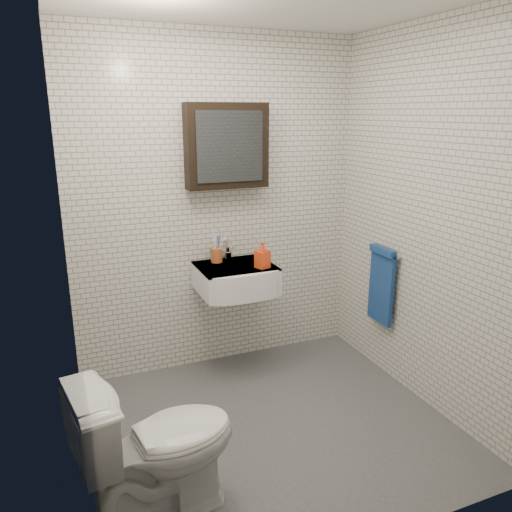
# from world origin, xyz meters

# --- Properties ---
(ground) EXTENTS (2.20, 2.00, 0.01)m
(ground) POSITION_xyz_m (0.00, 0.00, 0.01)
(ground) COLOR #45494C
(ground) RESTS_ON ground
(room_shell) EXTENTS (2.22, 2.02, 2.51)m
(room_shell) POSITION_xyz_m (0.00, 0.00, 1.47)
(room_shell) COLOR silver
(room_shell) RESTS_ON ground
(washbasin) EXTENTS (0.55, 0.50, 0.20)m
(washbasin) POSITION_xyz_m (0.05, 0.73, 0.76)
(washbasin) COLOR white
(washbasin) RESTS_ON room_shell
(faucet) EXTENTS (0.06, 0.20, 0.15)m
(faucet) POSITION_xyz_m (0.05, 0.93, 0.92)
(faucet) COLOR silver
(faucet) RESTS_ON washbasin
(mirror_cabinet) EXTENTS (0.60, 0.15, 0.60)m
(mirror_cabinet) POSITION_xyz_m (0.05, 0.93, 1.70)
(mirror_cabinet) COLOR black
(mirror_cabinet) RESTS_ON room_shell
(towel_rail) EXTENTS (0.09, 0.30, 0.58)m
(towel_rail) POSITION_xyz_m (1.04, 0.35, 0.72)
(towel_rail) COLOR silver
(towel_rail) RESTS_ON room_shell
(toothbrush_cup) EXTENTS (0.09, 0.09, 0.24)m
(toothbrush_cup) POSITION_xyz_m (-0.05, 0.91, 0.91)
(toothbrush_cup) COLOR #A65229
(toothbrush_cup) RESTS_ON washbasin
(soap_bottle) EXTENTS (0.11, 0.11, 0.19)m
(soap_bottle) POSITION_xyz_m (0.21, 0.64, 0.95)
(soap_bottle) COLOR orange
(soap_bottle) RESTS_ON washbasin
(toilet) EXTENTS (0.83, 0.56, 0.78)m
(toilet) POSITION_xyz_m (-0.80, -0.44, 0.39)
(toilet) COLOR white
(toilet) RESTS_ON ground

